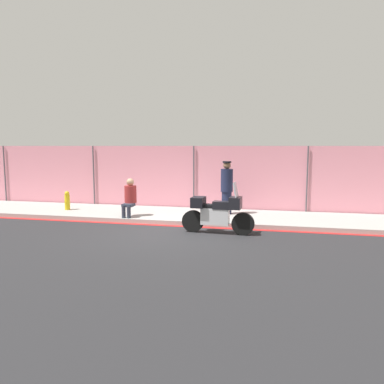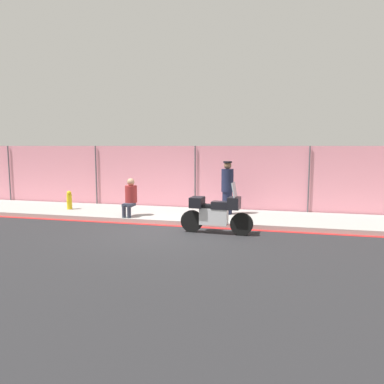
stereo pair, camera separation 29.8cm
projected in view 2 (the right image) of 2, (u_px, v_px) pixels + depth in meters
name	position (u px, v px, depth m)	size (l,w,h in m)	color
ground_plane	(165.00, 233.00, 10.93)	(120.00, 120.00, 0.00)	#262628
sidewalk	(186.00, 216.00, 13.23)	(31.13, 2.71, 0.14)	#9E9E99
curb_paint_stripe	(175.00, 226.00, 11.85)	(31.13, 0.18, 0.01)	red
storefront_fence	(196.00, 179.00, 14.48)	(29.58, 0.17, 2.52)	pink
motorcycle	(216.00, 213.00, 10.75)	(2.12, 0.57, 1.50)	black
officer_standing	(227.00, 187.00, 13.02)	(0.42, 0.42, 1.85)	#191E38
person_seated_on_curb	(130.00, 195.00, 12.71)	(0.41, 0.68, 1.29)	#2D3342
fire_hydrant	(69.00, 200.00, 14.10)	(0.19, 0.24, 0.70)	gold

